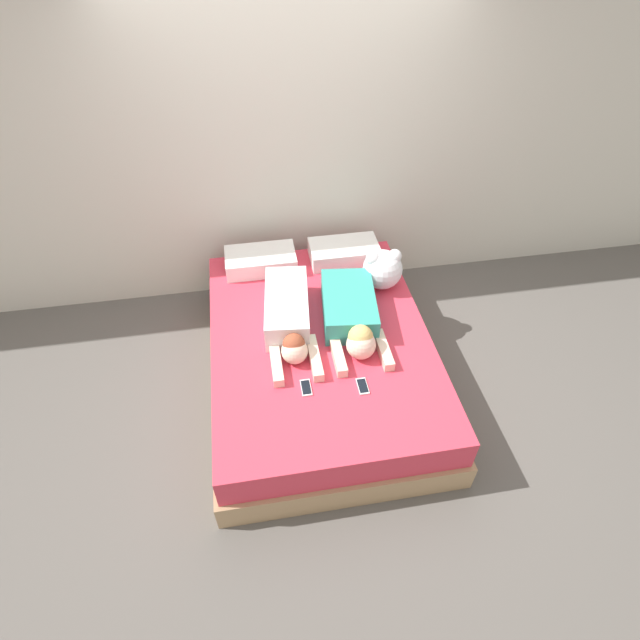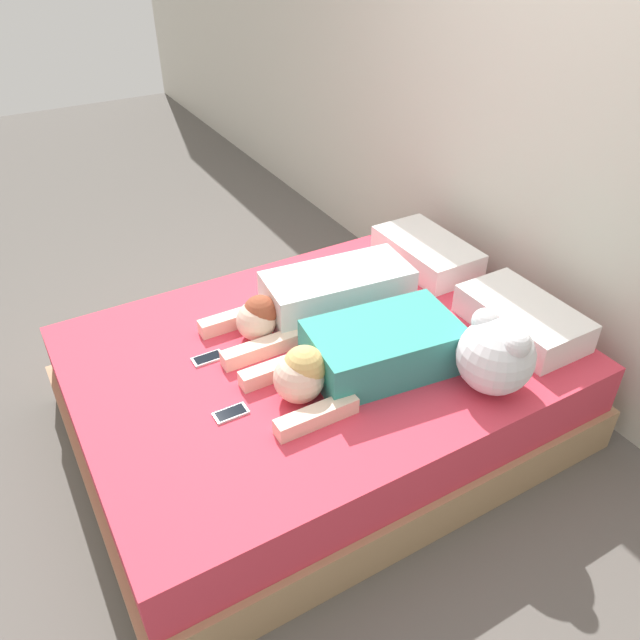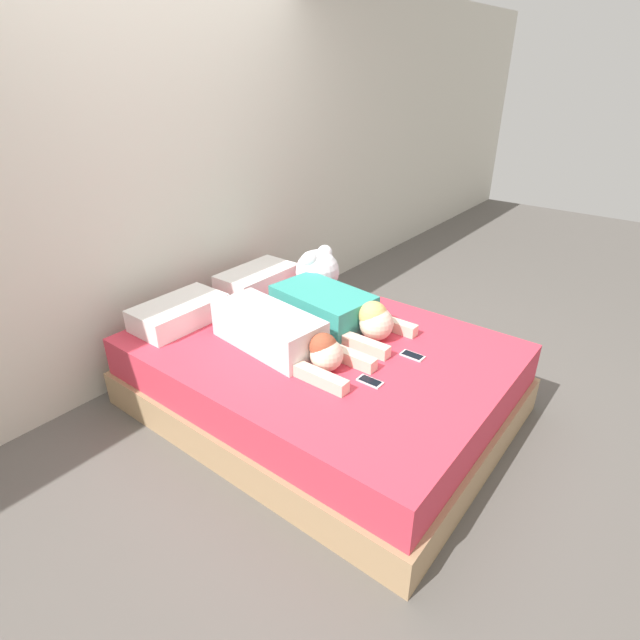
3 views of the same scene
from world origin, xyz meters
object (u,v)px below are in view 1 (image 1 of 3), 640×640
person_right (352,315)px  plush_toy (383,269)px  cell_phone_left (306,388)px  cell_phone_right (363,386)px  pillow_head_right (344,252)px  bed (320,357)px  pillow_head_left (261,260)px  person_left (289,316)px

person_right → plush_toy: bearing=51.1°
cell_phone_left → cell_phone_right: (0.37, -0.05, 0.00)m
pillow_head_right → plush_toy: (0.23, -0.39, 0.10)m
bed → cell_phone_right: (0.20, -0.52, 0.24)m
pillow_head_left → person_left: 0.76m
pillow_head_right → person_left: (-0.57, -0.75, 0.03)m
pillow_head_left → person_left: person_left is taller
person_left → person_right: size_ratio=1.10×
pillow_head_right → cell_phone_left: 1.44m
cell_phone_left → cell_phone_right: bearing=-7.7°
cell_phone_left → plush_toy: (0.75, 0.95, 0.16)m
plush_toy → cell_phone_right: bearing=-111.0°
person_right → pillow_head_left: bearing=126.6°
cell_phone_left → plush_toy: size_ratio=0.41×
bed → person_left: person_left is taller
bed → pillow_head_right: pillow_head_right is taller
person_right → plush_toy: size_ratio=2.79×
pillow_head_left → pillow_head_right: (0.71, 0.00, 0.00)m
bed → cell_phone_right: size_ratio=16.15×
plush_toy → bed: bearing=-140.5°
person_right → cell_phone_right: 0.59m
plush_toy → person_right: bearing=-128.9°
pillow_head_left → cell_phone_left: pillow_head_left is taller
person_left → bed: bearing=-30.1°
cell_phone_right → plush_toy: bearing=69.0°
pillow_head_left → person_left: (0.14, -0.75, 0.03)m
bed → cell_phone_right: cell_phone_right is taller
bed → person_right: person_right is taller
cell_phone_right → person_left: bearing=122.5°
person_right → cell_phone_left: size_ratio=6.81×
bed → person_right: size_ratio=2.37×
cell_phone_left → person_right: bearing=51.9°
bed → person_left: (-0.21, 0.12, 0.34)m
person_left → cell_phone_right: bearing=-57.5°
cell_phone_right → person_right: bearing=85.3°
pillow_head_right → cell_phone_left: (-0.53, -1.34, -0.07)m
pillow_head_right → bed: bearing=-112.2°
cell_phone_left → pillow_head_right: bearing=68.5°
cell_phone_right → bed: bearing=110.8°
bed → person_left: size_ratio=2.16×
person_left → person_right: person_right is taller
person_right → cell_phone_right: (-0.05, -0.58, -0.10)m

